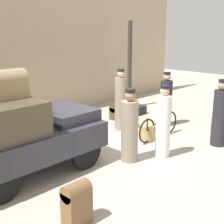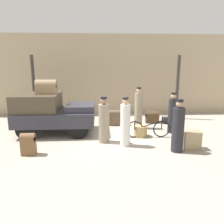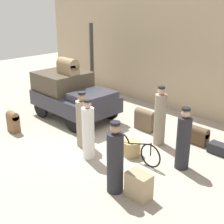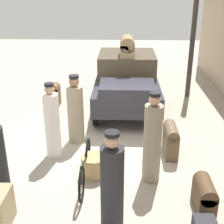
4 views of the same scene
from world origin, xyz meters
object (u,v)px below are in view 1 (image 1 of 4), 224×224
at_px(porter_carrying_trunk, 121,102).
at_px(trunk_on_truck_roof, 5,85).
at_px(suitcase_black_upright, 221,127).
at_px(trunk_large_brown, 77,202).
at_px(bicycle, 159,126).
at_px(porter_with_bicycle, 220,116).
at_px(conductor_in_dark_uniform, 166,101).
at_px(truck, 16,133).
at_px(suitcase_small_leather, 137,110).
at_px(porter_standing_middle, 163,125).
at_px(trunk_barrel_dark, 84,120).
at_px(porter_lifting_near_truck, 130,129).
at_px(trunk_wicker_pale, 119,110).
at_px(wicker_basket, 149,132).

xyz_separation_m(porter_carrying_trunk, trunk_on_truck_roof, (-3.91, -0.47, 1.09)).
xyz_separation_m(suitcase_black_upright, trunk_large_brown, (-5.45, -0.18, 0.07)).
bearing_deg(bicycle, porter_with_bicycle, -65.85).
xyz_separation_m(porter_with_bicycle, trunk_on_truck_roof, (-4.74, 2.30, 1.14)).
bearing_deg(conductor_in_dark_uniform, porter_carrying_trunk, 150.99).
distance_m(truck, suitcase_small_leather, 5.64).
height_order(suitcase_black_upright, trunk_large_brown, trunk_large_brown).
distance_m(porter_standing_middle, suitcase_black_upright, 2.34).
bearing_deg(trunk_barrel_dark, suitcase_black_upright, -52.30).
bearing_deg(suitcase_black_upright, suitcase_small_leather, 84.95).
height_order(porter_lifting_near_truck, porter_carrying_trunk, porter_carrying_trunk).
xyz_separation_m(conductor_in_dark_uniform, trunk_wicker_pale, (-0.47, 1.60, -0.49)).
relative_size(suitcase_black_upright, suitcase_small_leather, 0.93).
bearing_deg(trunk_barrel_dark, truck, -160.03).
height_order(truck, suitcase_small_leather, truck).
xyz_separation_m(bicycle, porter_carrying_trunk, (-0.17, 1.31, 0.51)).
height_order(wicker_basket, conductor_in_dark_uniform, conductor_in_dark_uniform).
distance_m(bicycle, wicker_basket, 0.34).
distance_m(bicycle, conductor_in_dark_uniform, 1.36).
relative_size(porter_lifting_near_truck, porter_with_bicycle, 0.97).
bearing_deg(conductor_in_dark_uniform, porter_lifting_near_truck, -161.05).
height_order(porter_standing_middle, suitcase_black_upright, porter_standing_middle).
bearing_deg(porter_carrying_trunk, porter_with_bicycle, -73.43).
distance_m(suitcase_black_upright, trunk_on_truck_roof, 5.94).
bearing_deg(suitcase_small_leather, porter_carrying_trunk, -156.70).
bearing_deg(trunk_on_truck_roof, conductor_in_dark_uniform, -2.85).
xyz_separation_m(bicycle, wicker_basket, (-0.27, 0.15, -0.13)).
bearing_deg(porter_carrying_trunk, trunk_on_truck_roof, -173.07).
distance_m(porter_lifting_near_truck, suitcase_small_leather, 4.16).
distance_m(truck, porter_carrying_trunk, 3.79).
bearing_deg(suitcase_black_upright, porter_carrying_trunk, 118.40).
relative_size(suitcase_black_upright, trunk_on_truck_roof, 0.75).
height_order(porter_standing_middle, suitcase_small_leather, porter_standing_middle).
relative_size(truck, suitcase_small_leather, 4.75).
xyz_separation_m(suitcase_small_leather, trunk_wicker_pale, (-0.83, 0.14, 0.15)).
height_order(truck, suitcase_black_upright, truck).
bearing_deg(porter_carrying_trunk, porter_lifting_near_truck, -132.50).
bearing_deg(bicycle, trunk_wicker_pale, 72.46).
bearing_deg(porter_lifting_near_truck, trunk_wicker_pale, 46.74).
xyz_separation_m(porter_standing_middle, suitcase_black_upright, (2.25, -0.44, -0.50)).
relative_size(porter_standing_middle, suitcase_small_leather, 2.59).
relative_size(wicker_basket, porter_lifting_near_truck, 0.30).
bearing_deg(bicycle, porter_standing_middle, -140.60).
distance_m(wicker_basket, porter_with_bicycle, 1.95).
distance_m(bicycle, trunk_wicker_pale, 2.29).
height_order(wicker_basket, suitcase_small_leather, wicker_basket).
height_order(bicycle, trunk_wicker_pale, bicycle).
xyz_separation_m(porter_standing_middle, trunk_on_truck_roof, (-3.06, 1.68, 1.14)).
xyz_separation_m(conductor_in_dark_uniform, porter_standing_middle, (-2.18, -1.41, 0.02)).
xyz_separation_m(wicker_basket, porter_lifting_near_truck, (-1.49, -0.57, 0.57)).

